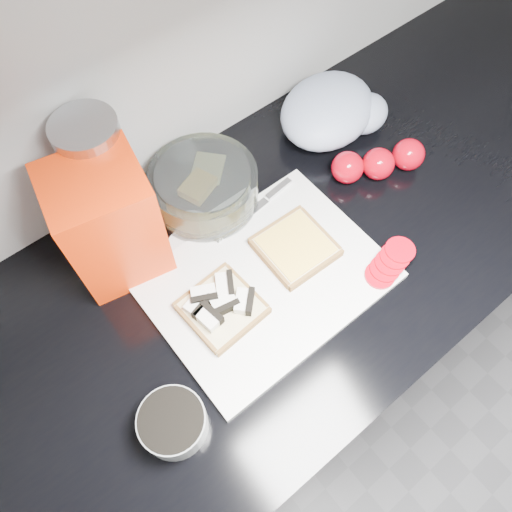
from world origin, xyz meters
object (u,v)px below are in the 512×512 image
Objects in this scene: cutting_board at (267,280)px; steel_canister at (104,177)px; bread_bag at (110,224)px; glass_bowl at (204,189)px.

cutting_board is 0.33m from steel_canister.
cutting_board is 1.73× the size of bread_bag.
steel_canister is (0.04, 0.08, 0.01)m from bread_bag.
bread_bag is at bearing -176.83° from glass_bowl.
bread_bag reaches higher than glass_bowl.
cutting_board is 1.60× the size of steel_canister.
glass_bowl reaches higher than cutting_board.
bread_bag reaches higher than cutting_board.
bread_bag is at bearing -116.23° from steel_canister.
glass_bowl is 0.80× the size of steel_canister.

